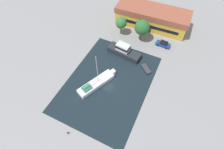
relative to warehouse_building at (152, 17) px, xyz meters
name	(u,v)px	position (x,y,z in m)	size (l,w,h in m)	color
ground_plane	(108,83)	(-2.37, -29.03, -3.18)	(440.00, 440.00, 0.00)	gray
water_canal	(108,83)	(-2.37, -29.03, -3.18)	(21.38, 29.91, 0.01)	black
warehouse_building	(152,17)	(0.00, 0.00, 0.00)	(25.01, 9.93, 6.29)	gold
quay_tree_near_building	(142,27)	(-0.55, -8.95, 1.79)	(4.79, 4.79, 7.38)	brown
quay_tree_by_water	(121,23)	(-7.65, -8.95, 1.10)	(3.64, 3.64, 6.14)	brown
parked_car	(163,44)	(7.02, -8.60, -2.33)	(4.56, 1.98, 1.71)	navy
sailboat_moored	(97,83)	(-4.96, -30.95, -2.48)	(6.83, 11.74, 10.65)	white
motor_cruiser	(124,51)	(-2.90, -17.42, -1.85)	(10.82, 4.56, 3.71)	#23282D
small_dinghy	(146,69)	(5.36, -20.19, -2.92)	(3.74, 3.55, 0.52)	#23282D
mooring_bollard	(68,133)	(-4.39, -45.42, -2.78)	(0.31, 0.31, 0.77)	black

